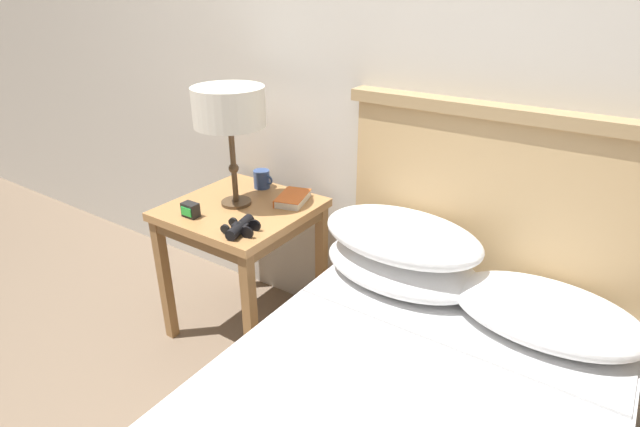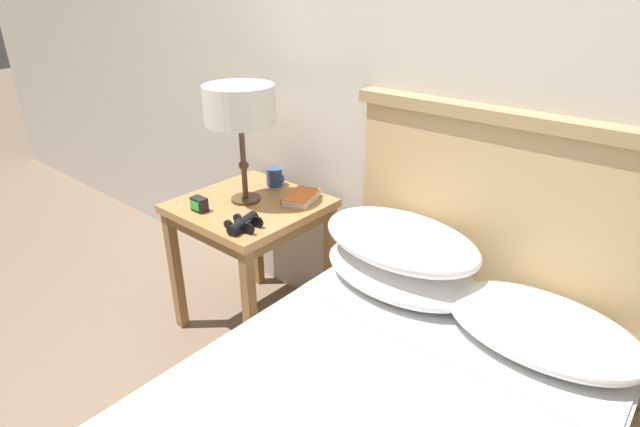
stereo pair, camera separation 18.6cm
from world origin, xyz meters
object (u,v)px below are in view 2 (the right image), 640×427
Objects in this scene: coffee_mug at (275,177)px; alarm_clock at (199,204)px; binoculars_pair at (243,223)px; book_on_nightstand at (301,197)px; nightstand at (250,220)px; table_lamp at (240,107)px.

alarm_clock is at bearing -95.20° from coffee_mug.
book_on_nightstand is at bearing 91.94° from binoculars_pair.
coffee_mug is at bearing 84.80° from alarm_clock.
nightstand is at bearing -75.45° from coffee_mug.
table_lamp is at bearing -140.79° from book_on_nightstand.
coffee_mug is 1.47× the size of alarm_clock.
alarm_clock is (-0.07, -0.20, -0.39)m from table_lamp.
nightstand is 0.28m from binoculars_pair.
coffee_mug reaches higher than binoculars_pair.
alarm_clock is (-0.04, -0.41, -0.01)m from coffee_mug.
binoculars_pair is (0.01, -0.35, 0.01)m from book_on_nightstand.
book_on_nightstand is at bearing 39.21° from table_lamp.
table_lamp is 3.08× the size of binoculars_pair.
nightstand is at bearing -135.57° from book_on_nightstand.
binoculars_pair is (0.20, -0.19, -0.39)m from table_lamp.
binoculars_pair reaches higher than book_on_nightstand.
nightstand is 0.25m from book_on_nightstand.
binoculars_pair is at bearing -43.82° from table_lamp.
nightstand is 3.11× the size of book_on_nightstand.
alarm_clock is at bearing -115.27° from nightstand.
coffee_mug is at bearing 119.75° from binoculars_pair.
book_on_nightstand is 2.01× the size of coffee_mug.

